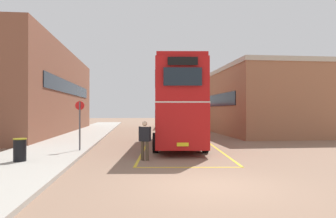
{
  "coord_description": "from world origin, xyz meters",
  "views": [
    {
      "loc": [
        -2.12,
        -8.43,
        2.1
      ],
      "look_at": [
        0.12,
        12.52,
        2.22
      ],
      "focal_mm": 32.87,
      "sensor_mm": 36.0,
      "label": 1
    }
  ],
  "objects_px": {
    "double_decker_bus": "(178,104)",
    "litter_bin": "(20,150)",
    "pedestrian_boarding": "(145,138)",
    "bus_stop_sign": "(80,120)",
    "single_deck_bus": "(172,114)"
  },
  "relations": [
    {
      "from": "single_deck_bus",
      "to": "bus_stop_sign",
      "type": "distance_m",
      "value": 24.67
    },
    {
      "from": "single_deck_bus",
      "to": "bus_stop_sign",
      "type": "xyz_separation_m",
      "value": [
        -7.44,
        -23.53,
        -0.02
      ]
    },
    {
      "from": "double_decker_bus",
      "to": "pedestrian_boarding",
      "type": "distance_m",
      "value": 6.12
    },
    {
      "from": "double_decker_bus",
      "to": "litter_bin",
      "type": "height_order",
      "value": "double_decker_bus"
    },
    {
      "from": "pedestrian_boarding",
      "to": "bus_stop_sign",
      "type": "distance_m",
      "value": 4.19
    },
    {
      "from": "pedestrian_boarding",
      "to": "double_decker_bus",
      "type": "bearing_deg",
      "value": 68.55
    },
    {
      "from": "pedestrian_boarding",
      "to": "bus_stop_sign",
      "type": "relative_size",
      "value": 0.68
    },
    {
      "from": "double_decker_bus",
      "to": "litter_bin",
      "type": "relative_size",
      "value": 12.09
    },
    {
      "from": "double_decker_bus",
      "to": "bus_stop_sign",
      "type": "distance_m",
      "value": 6.09
    },
    {
      "from": "single_deck_bus",
      "to": "bus_stop_sign",
      "type": "bearing_deg",
      "value": -107.54
    },
    {
      "from": "pedestrian_boarding",
      "to": "litter_bin",
      "type": "xyz_separation_m",
      "value": [
        -4.86,
        -0.53,
        -0.38
      ]
    },
    {
      "from": "pedestrian_boarding",
      "to": "litter_bin",
      "type": "distance_m",
      "value": 4.91
    },
    {
      "from": "double_decker_bus",
      "to": "litter_bin",
      "type": "distance_m",
      "value": 9.46
    },
    {
      "from": "single_deck_bus",
      "to": "litter_bin",
      "type": "distance_m",
      "value": 28.27
    },
    {
      "from": "double_decker_bus",
      "to": "single_deck_bus",
      "type": "height_order",
      "value": "double_decker_bus"
    }
  ]
}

